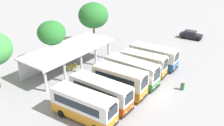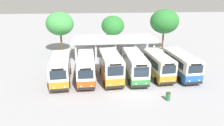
{
  "view_description": "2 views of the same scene",
  "coord_description": "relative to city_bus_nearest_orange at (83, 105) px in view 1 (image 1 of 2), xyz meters",
  "views": [
    {
      "loc": [
        -24.63,
        -11.53,
        16.59
      ],
      "look_at": [
        -0.24,
        6.49,
        2.45
      ],
      "focal_mm": 39.48,
      "sensor_mm": 36.0,
      "label": 1
    },
    {
      "loc": [
        -5.03,
        -21.19,
        11.08
      ],
      "look_at": [
        -2.52,
        4.65,
        1.89
      ],
      "focal_mm": 32.67,
      "sensor_mm": 36.0,
      "label": 2
    }
  ],
  "objects": [
    {
      "name": "city_bus_fifth_blue",
      "position": [
        12.83,
        0.14,
        -0.03
      ],
      "size": [
        2.68,
        6.68,
        3.18
      ],
      "color": "black",
      "rests_on": "ground"
    },
    {
      "name": "waiting_chair_second_from_end",
      "position": [
        7.68,
        9.33,
        -1.26
      ],
      "size": [
        0.46,
        0.46,
        0.86
      ],
      "color": "slate",
      "rests_on": "ground"
    },
    {
      "name": "city_bus_second_in_row",
      "position": [
        3.21,
        0.28,
        -0.05
      ],
      "size": [
        2.34,
        7.83,
        3.14
      ],
      "color": "black",
      "rests_on": "ground"
    },
    {
      "name": "waiting_chair_end_by_column",
      "position": [
        6.95,
        9.42,
        -1.26
      ],
      "size": [
        0.46,
        0.46,
        0.86
      ],
      "color": "slate",
      "rests_on": "ground"
    },
    {
      "name": "parked_car_flank",
      "position": [
        32.08,
        0.21,
        -0.96
      ],
      "size": [
        2.18,
        4.46,
        1.62
      ],
      "color": "black",
      "rests_on": "ground"
    },
    {
      "name": "city_bus_nearest_orange",
      "position": [
        0.0,
        0.0,
        0.0
      ],
      "size": [
        2.7,
        7.5,
        3.23
      ],
      "color": "black",
      "rests_on": "ground"
    },
    {
      "name": "roadside_tree_behind_canopy",
      "position": [
        8.08,
        13.77,
        3.09
      ],
      "size": [
        4.34,
        4.34,
        6.74
      ],
      "color": "brown",
      "rests_on": "ground"
    },
    {
      "name": "roadside_tree_east_of_canopy",
      "position": [
        18.14,
        13.91,
        3.75
      ],
      "size": [
        5.5,
        5.5,
        7.88
      ],
      "color": "brown",
      "rests_on": "ground"
    },
    {
      "name": "city_bus_fourth_amber",
      "position": [
        9.62,
        0.14,
        0.04
      ],
      "size": [
        2.33,
        7.54,
        3.32
      ],
      "color": "black",
      "rests_on": "ground"
    },
    {
      "name": "terminal_canopy",
      "position": [
        7.9,
        10.64,
        0.85
      ],
      "size": [
        14.37,
        5.84,
        3.4
      ],
      "color": "silver",
      "rests_on": "ground"
    },
    {
      "name": "litter_bin_apron",
      "position": [
        12.01,
        -6.12,
        -1.33
      ],
      "size": [
        0.49,
        0.49,
        0.9
      ],
      "color": "#266633",
      "rests_on": "ground"
    },
    {
      "name": "waiting_chair_middle_seat",
      "position": [
        8.41,
        9.36,
        -1.26
      ],
      "size": [
        0.46,
        0.46,
        0.86
      ],
      "color": "slate",
      "rests_on": "ground"
    },
    {
      "name": "city_bus_middle_cream",
      "position": [
        6.41,
        -0.13,
        0.14
      ],
      "size": [
        2.76,
        6.96,
        3.51
      ],
      "color": "black",
      "rests_on": "ground"
    },
    {
      "name": "city_bus_far_end_green",
      "position": [
        16.03,
        0.29,
        -0.04
      ],
      "size": [
        2.75,
        7.5,
        3.15
      ],
      "color": "black",
      "rests_on": "ground"
    },
    {
      "name": "ground_plane",
      "position": [
        9.2,
        -3.57,
        -1.79
      ],
      "size": [
        180.0,
        180.0,
        0.0
      ],
      "primitive_type": "plane",
      "color": "#939399"
    }
  ]
}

